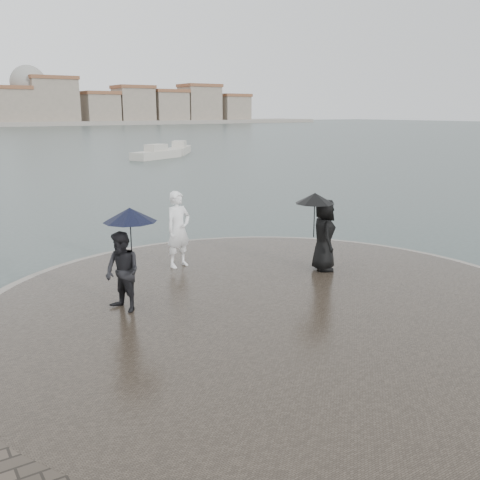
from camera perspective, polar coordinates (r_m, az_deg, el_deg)
ground at (r=8.99m, az=17.62°, el=-15.20°), size 400.00×400.00×0.00m
kerb_ring at (r=11.20m, az=3.67°, el=-7.75°), size 12.50×12.50×0.32m
quay_tip at (r=11.19m, az=3.67°, el=-7.65°), size 11.90×11.90×0.36m
statue at (r=13.55m, az=-6.58°, el=1.14°), size 0.79×0.60×1.94m
visitor_left at (r=10.70m, az=-12.21°, el=-1.59°), size 1.19×1.09×2.04m
visitor_right at (r=13.28m, az=8.75°, el=1.36°), size 1.20×1.10×1.95m
boats at (r=52.25m, az=-7.64°, el=9.27°), size 9.38×8.62×1.50m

